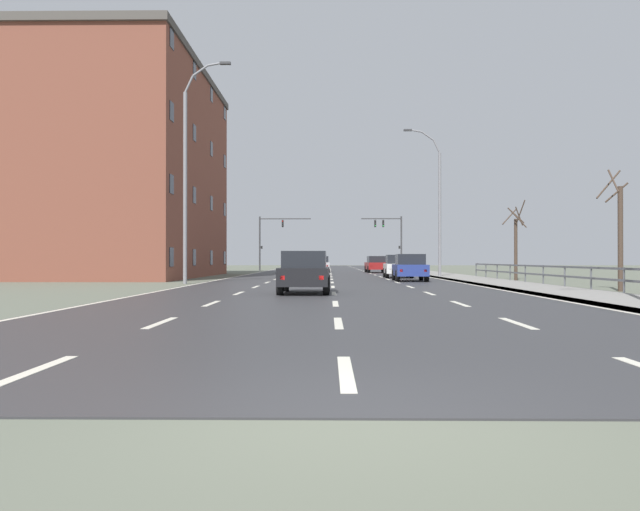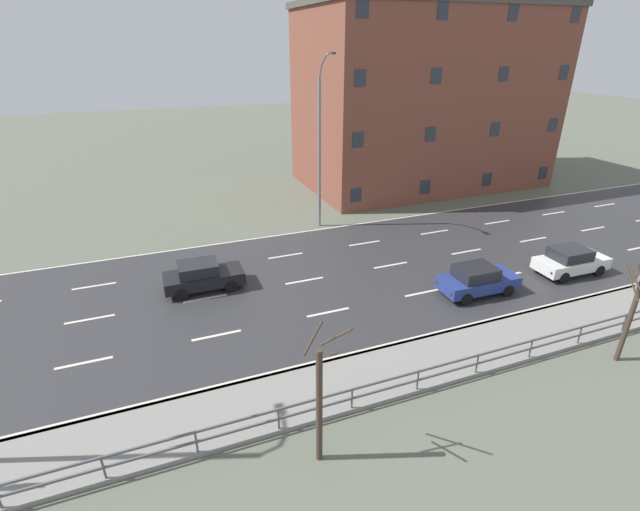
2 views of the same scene
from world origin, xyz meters
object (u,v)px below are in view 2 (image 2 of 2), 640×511
Objects in this scene: car_far_right at (571,261)px; car_mid_centre at (203,276)px; car_far_left at (477,280)px; brick_building at (424,98)px; street_lamp_left_bank at (320,147)px.

car_mid_centre is (-5.60, -19.63, 0.00)m from car_far_right.
car_far_right and car_mid_centre have the same top height.
car_far_right is at bearing 74.79° from car_mid_centre.
car_far_left is (-0.01, -6.40, 0.00)m from car_far_right.
car_far_left is 14.35m from car_mid_centre.
car_mid_centre is at bearing -111.40° from car_far_left.
brick_building reaches higher than car_mid_centre.
car_far_left is (11.97, 4.12, -4.83)m from street_lamp_left_bank.
car_far_right is 20.41m from car_mid_centre.
street_lamp_left_bank is 16.66m from car_far_right.
street_lamp_left_bank is 2.77× the size of car_far_right.
car_mid_centre is (6.38, -9.10, -4.83)m from street_lamp_left_bank.
brick_building reaches higher than car_far_right.
car_far_right is 1.01× the size of car_mid_centre.
car_far_left is at bearing -88.60° from car_far_right.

